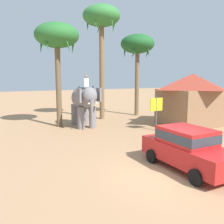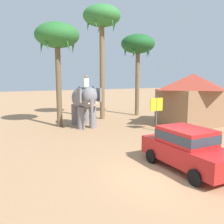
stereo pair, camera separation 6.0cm
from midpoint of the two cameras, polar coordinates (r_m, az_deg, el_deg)
The scene contains 8 objects.
ground_plane at distance 9.81m, azimuth 12.52°, elevation -14.36°, with size 120.00×120.00×0.00m, color tan.
car_sedan_foreground at distance 10.34m, azimuth 17.48°, elevation -7.91°, with size 1.93×4.13×1.70m.
elephant_with_mahout at distance 18.13m, azimuth -6.53°, elevation 2.70°, with size 1.76×3.91×3.88m.
palm_tree_behind_elephant at distance 18.63m, azimuth -12.77°, elevation 16.70°, with size 3.20×3.20×7.63m.
palm_tree_near_hut at distance 23.74m, azimuth 6.22°, elevation 15.25°, with size 3.20×3.20×7.74m.
palm_tree_left_of_road at distance 21.91m, azimuth -2.35°, elevation 20.89°, with size 3.20×3.20×9.78m.
roadside_hut at distance 19.70m, azimuth 18.55°, elevation 3.16°, with size 5.10×4.32×4.00m.
signboard_yellow at distance 17.06m, azimuth 10.58°, elevation 1.24°, with size 1.00×0.10×2.40m.
Camera 2 is at (-5.69, -7.05, 3.75)m, focal length 38.60 mm.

